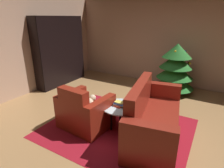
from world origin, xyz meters
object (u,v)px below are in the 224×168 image
at_px(armchair_red, 85,112).
at_px(coffee_table, 120,108).
at_px(bookshelf_unit, 63,51).
at_px(book_stack_on_table, 119,104).
at_px(bottle_on_table, 130,102).
at_px(couch_red, 153,119).
at_px(decorated_tree, 175,69).

bearing_deg(armchair_red, coffee_table, 26.93).
bearing_deg(bookshelf_unit, book_stack_on_table, -27.75).
xyz_separation_m(coffee_table, bottle_on_table, (0.19, 0.02, 0.17)).
bearing_deg(book_stack_on_table, couch_red, 6.25).
height_order(bookshelf_unit, armchair_red, bookshelf_unit).
relative_size(couch_red, bottle_on_table, 6.12).
bearing_deg(bottle_on_table, couch_red, 6.15).
distance_m(couch_red, coffee_table, 0.62).
bearing_deg(decorated_tree, armchair_red, -112.12).
relative_size(bookshelf_unit, armchair_red, 2.18).
xyz_separation_m(bookshelf_unit, couch_red, (3.43, -1.40, -0.70)).
height_order(couch_red, coffee_table, couch_red).
relative_size(armchair_red, book_stack_on_table, 4.46).
height_order(coffee_table, bottle_on_table, bottle_on_table).
height_order(bookshelf_unit, bottle_on_table, bookshelf_unit).
bearing_deg(armchair_red, decorated_tree, 67.88).
xyz_separation_m(bookshelf_unit, bottle_on_table, (3.01, -1.45, -0.44)).
bearing_deg(bookshelf_unit, couch_red, -22.28).
distance_m(armchair_red, book_stack_on_table, 0.69).
relative_size(armchair_red, couch_red, 0.49).
bearing_deg(bottle_on_table, coffee_table, -173.66).
height_order(armchair_red, coffee_table, armchair_red).
bearing_deg(bookshelf_unit, armchair_red, -38.89).
relative_size(coffee_table, bottle_on_table, 2.19).
height_order(couch_red, book_stack_on_table, couch_red).
xyz_separation_m(couch_red, bottle_on_table, (-0.42, -0.05, 0.25)).
height_order(armchair_red, couch_red, couch_red).
distance_m(bookshelf_unit, armchair_red, 2.93).
relative_size(armchair_red, decorated_tree, 0.69).
relative_size(bookshelf_unit, book_stack_on_table, 9.70).
bearing_deg(book_stack_on_table, bottle_on_table, 6.45).
xyz_separation_m(bookshelf_unit, decorated_tree, (3.29, 0.87, -0.33)).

